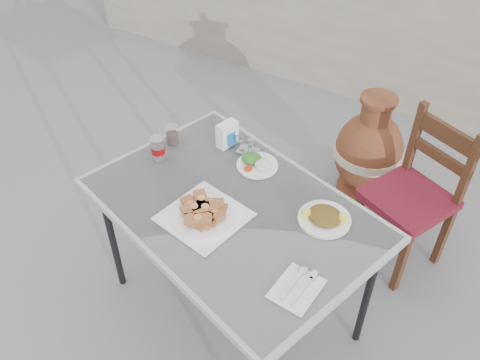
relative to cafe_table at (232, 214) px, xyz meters
The scene contains 13 objects.
ground 0.71m from the cafe_table, 57.33° to the right, with size 80.00×80.00×0.00m, color slate.
cafe_table is the anchor object (origin of this frame).
pide_plate 0.16m from the cafe_table, 119.52° to the right, with size 0.37×0.37×0.07m.
salad_rice_plate 0.30m from the cafe_table, 98.24° to the left, with size 0.20×0.20×0.05m.
salad_chopped_plate 0.40m from the cafe_table, 18.29° to the left, with size 0.22×0.22×0.05m.
soda_can 0.49m from the cafe_table, 168.57° to the left, with size 0.07×0.07×0.12m.
cola_glass 0.55m from the cafe_table, 154.87° to the left, with size 0.07×0.07×0.10m.
napkin_holder 0.45m from the cafe_table, 124.85° to the left, with size 0.08×0.12×0.13m.
condiment_caddy 0.39m from the cafe_table, 110.07° to the left, with size 0.10×0.09×0.07m.
cutlery_napkin 0.49m from the cafe_table, 28.68° to the right, with size 0.17×0.22×0.01m.
chair 1.06m from the cafe_table, 53.42° to the left, with size 0.52×0.52×0.89m.
terracotta_urn 1.28m from the cafe_table, 78.53° to the left, with size 0.42×0.42×0.74m.
back_wall 2.40m from the cafe_table, 88.46° to the left, with size 6.00×0.25×1.20m, color #A99E8D.
Camera 1 is at (0.77, -1.23, 2.28)m, focal length 38.00 mm.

